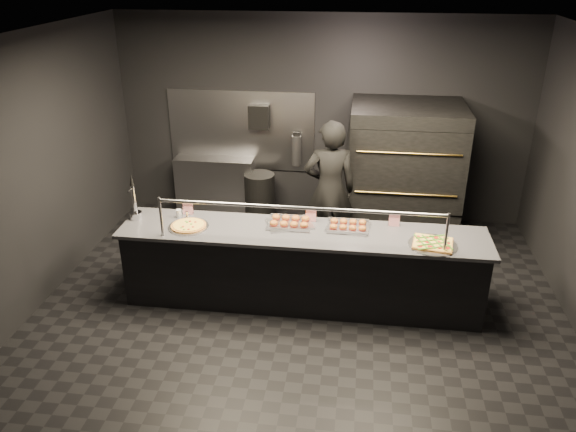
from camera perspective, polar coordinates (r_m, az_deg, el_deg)
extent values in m
plane|color=black|center=(6.68, 1.37, -8.63)|extent=(6.00, 6.00, 0.00)
plane|color=black|center=(5.61, 1.70, 17.81)|extent=(6.00, 6.00, 0.00)
cube|color=black|center=(8.35, 3.39, 9.70)|extent=(6.00, 0.04, 3.00)
cube|color=black|center=(3.79, -2.62, -10.55)|extent=(6.00, 0.04, 3.00)
cube|color=black|center=(6.95, -23.99, 4.32)|extent=(0.04, 5.00, 3.00)
cube|color=#99999E|center=(8.55, -4.78, 8.64)|extent=(2.20, 0.02, 1.20)
cube|color=black|center=(6.45, 1.41, -5.37)|extent=(4.00, 0.70, 0.88)
cube|color=#3A3A3F|center=(6.23, 1.46, -1.72)|extent=(4.10, 0.78, 0.04)
cylinder|color=#99999E|center=(6.18, -12.78, -0.07)|extent=(0.03, 0.03, 0.45)
cylinder|color=#99999E|center=(5.90, 15.80, -1.70)|extent=(0.03, 0.03, 0.45)
cylinder|color=#99999E|center=(5.77, 1.18, 0.84)|extent=(3.00, 0.04, 0.04)
cube|color=black|center=(8.20, 11.24, 0.01)|extent=(1.50, 1.15, 0.60)
cube|color=black|center=(7.97, 11.59, 3.92)|extent=(1.50, 1.20, 0.55)
cube|color=black|center=(7.79, 11.94, 7.69)|extent=(1.50, 1.20, 0.55)
cube|color=black|center=(7.69, 12.19, 10.31)|extent=(1.50, 1.20, 0.18)
cylinder|color=gold|center=(7.39, 11.84, 2.20)|extent=(1.30, 0.02, 0.02)
cylinder|color=gold|center=(7.20, 12.22, 6.23)|extent=(1.30, 0.02, 0.02)
cube|color=#99999E|center=(8.77, -7.36, 3.07)|extent=(1.20, 0.35, 0.90)
cube|color=black|center=(8.34, -2.93, 10.05)|extent=(0.30, 0.20, 0.35)
cylinder|color=#B2B2B7|center=(8.42, 0.87, 6.66)|extent=(0.14, 0.14, 0.45)
cube|color=black|center=(8.34, 0.88, 8.29)|extent=(0.10, 0.06, 0.06)
cylinder|color=silver|center=(6.73, -15.19, 0.07)|extent=(0.14, 0.14, 0.08)
cylinder|color=silver|center=(6.66, -15.37, 1.50)|extent=(0.05, 0.05, 0.37)
cylinder|color=silver|center=(6.53, -15.79, 2.52)|extent=(0.02, 0.10, 0.02)
cone|color=black|center=(6.57, -15.62, 3.53)|extent=(0.05, 0.05, 0.14)
cylinder|color=silver|center=(6.41, -10.06, -1.08)|extent=(0.46, 0.46, 0.01)
cylinder|color=#C98C40|center=(6.40, -10.07, -0.98)|extent=(0.40, 0.40, 0.02)
cylinder|color=#FFD953|center=(6.40, -10.07, -0.88)|extent=(0.35, 0.35, 0.01)
cube|color=silver|center=(6.37, 0.19, -0.80)|extent=(0.59, 0.52, 0.02)
ellipsoid|color=orange|center=(6.30, -1.46, -0.71)|extent=(0.09, 0.09, 0.06)
ellipsoid|color=orange|center=(6.45, -1.23, -0.07)|extent=(0.09, 0.09, 0.06)
ellipsoid|color=orange|center=(6.28, -0.43, -0.77)|extent=(0.09, 0.09, 0.06)
ellipsoid|color=orange|center=(6.43, -0.23, -0.13)|extent=(0.09, 0.09, 0.06)
ellipsoid|color=orange|center=(6.27, 0.60, -0.83)|extent=(0.09, 0.09, 0.06)
ellipsoid|color=orange|center=(6.42, 0.78, -0.18)|extent=(0.09, 0.09, 0.06)
ellipsoid|color=orange|center=(6.26, 1.63, -0.89)|extent=(0.09, 0.09, 0.06)
ellipsoid|color=orange|center=(6.41, 1.79, -0.24)|extent=(0.09, 0.09, 0.06)
cube|color=silver|center=(6.32, 6.12, -1.13)|extent=(0.51, 0.41, 0.02)
ellipsoid|color=orange|center=(6.24, 4.64, -1.06)|extent=(0.09, 0.09, 0.06)
ellipsoid|color=orange|center=(6.38, 4.72, -0.45)|extent=(0.09, 0.09, 0.06)
ellipsoid|color=orange|center=(6.24, 5.61, -1.12)|extent=(0.09, 0.09, 0.06)
ellipsoid|color=orange|center=(6.38, 5.67, -0.51)|extent=(0.09, 0.09, 0.06)
ellipsoid|color=orange|center=(6.24, 6.59, -1.17)|extent=(0.09, 0.09, 0.06)
ellipsoid|color=orange|center=(6.38, 6.63, -0.56)|extent=(0.09, 0.09, 0.06)
ellipsoid|color=orange|center=(6.24, 7.57, -1.23)|extent=(0.09, 0.09, 0.06)
ellipsoid|color=orange|center=(6.38, 7.58, -0.61)|extent=(0.09, 0.09, 0.06)
cylinder|color=silver|center=(6.11, 14.48, -2.86)|extent=(0.51, 0.51, 0.01)
cube|color=#C98C40|center=(6.11, 14.49, -2.73)|extent=(0.46, 0.43, 0.02)
cube|color=#FFD953|center=(6.10, 14.50, -2.63)|extent=(0.44, 0.40, 0.01)
cube|color=#469324|center=(6.10, 14.51, -2.55)|extent=(0.41, 0.38, 0.01)
cylinder|color=silver|center=(6.64, -11.03, 0.25)|extent=(0.06, 0.06, 0.10)
cylinder|color=silver|center=(6.62, -10.20, 0.12)|extent=(0.04, 0.04, 0.08)
cube|color=white|center=(6.71, -10.14, 0.80)|extent=(0.12, 0.04, 0.15)
cube|color=white|center=(6.43, 2.35, 0.11)|extent=(0.12, 0.04, 0.15)
cube|color=white|center=(6.43, 10.74, -0.36)|extent=(0.12, 0.04, 0.15)
cylinder|color=black|center=(8.46, -2.88, 1.85)|extent=(0.45, 0.45, 0.75)
imported|color=black|center=(7.31, 4.24, 2.66)|extent=(0.74, 0.54, 1.86)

